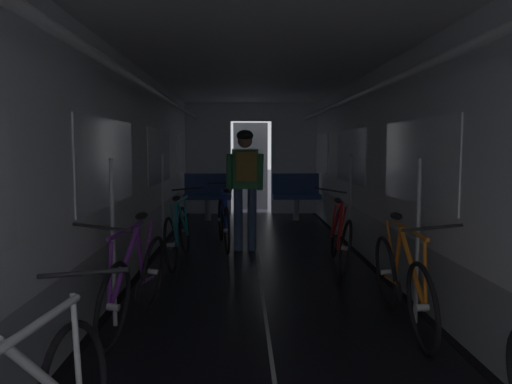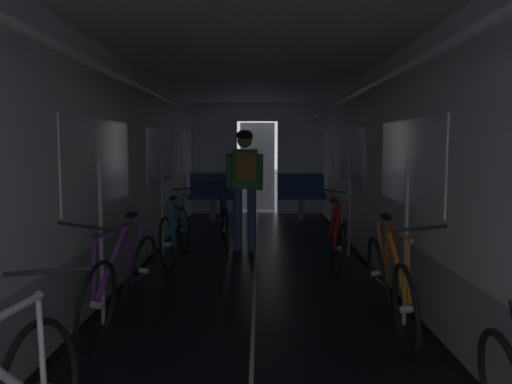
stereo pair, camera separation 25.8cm
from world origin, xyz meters
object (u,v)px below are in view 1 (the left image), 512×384
bicycle_purple (135,281)px  person_cyclist_aisle (245,176)px  bench_seat_far_right (296,192)px  bicycle_red (340,236)px  bicycle_teal (178,233)px  bicycle_blue_in_aisle (224,222)px  bench_seat_far_left (208,192)px  bicycle_orange (402,281)px

bicycle_purple → person_cyclist_aisle: (0.93, 2.97, 0.69)m
bench_seat_far_right → person_cyclist_aisle: 3.24m
bicycle_red → bicycle_teal: bicycle_red is taller
person_cyclist_aisle → bicycle_blue_in_aisle: size_ratio=1.03×
bicycle_red → bicycle_teal: (-2.04, 0.25, 0.00)m
bicycle_red → bicycle_purple: 2.91m
bicycle_purple → bicycle_red: bearing=43.6°
person_cyclist_aisle → bicycle_teal: bearing=-140.6°
bicycle_teal → bicycle_purple: bicycle_purple is taller
bench_seat_far_left → bicycle_teal: 3.74m
bench_seat_far_right → bicycle_red: size_ratio=0.58×
bench_seat_far_left → person_cyclist_aisle: size_ratio=0.57×
bench_seat_far_left → bicycle_red: 4.42m
bicycle_teal → person_cyclist_aisle: size_ratio=0.98×
bench_seat_far_left → bicycle_purple: size_ratio=0.58×
bench_seat_far_left → bicycle_blue_in_aisle: bearing=-81.2°
bicycle_red → bicycle_blue_in_aisle: 1.93m
bench_seat_far_right → bicycle_purple: size_ratio=0.58×
bicycle_orange → bicycle_purple: bearing=178.0°
bicycle_orange → bicycle_blue_in_aisle: bearing=115.8°
bicycle_teal → person_cyclist_aisle: 1.32m
bicycle_blue_in_aisle → bicycle_red: bearing=-39.3°
bench_seat_far_left → bench_seat_far_right: same height
bench_seat_far_right → bicycle_orange: bearing=-87.9°
person_cyclist_aisle → bench_seat_far_left: bearing=103.8°
bicycle_red → bicycle_teal: bearing=173.1°
bicycle_orange → bench_seat_far_right: bearing=92.1°
bench_seat_far_right → bicycle_purple: 6.31m
bicycle_orange → bicycle_teal: same height
bench_seat_far_left → bicycle_orange: (2.02, -6.06, -0.19)m
bicycle_teal → person_cyclist_aisle: (0.87, 0.71, 0.69)m
bicycle_purple → bicycle_blue_in_aisle: bearing=79.2°
bicycle_orange → bicycle_blue_in_aisle: (-1.60, 3.31, 0.00)m
bicycle_red → bicycle_teal: 2.06m
bicycle_orange → bicycle_purple: size_ratio=1.00×
bicycle_orange → person_cyclist_aisle: size_ratio=0.98×
bicycle_red → person_cyclist_aisle: 1.67m
bench_seat_far_right → person_cyclist_aisle: size_ratio=0.57×
bench_seat_far_right → person_cyclist_aisle: person_cyclist_aisle is taller
bench_seat_far_left → person_cyclist_aisle: person_cyclist_aisle is taller
bicycle_orange → person_cyclist_aisle: (-1.28, 3.04, 0.69)m
bicycle_orange → bicycle_red: (-0.10, 2.08, -0.00)m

